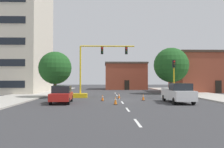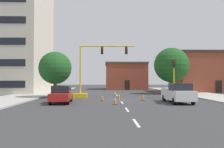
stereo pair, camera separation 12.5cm
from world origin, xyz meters
TOP-DOWN VIEW (x-y plane):
  - ground_plane at (0.00, 0.00)m, footprint 160.00×160.00m
  - sidewalk_left at (-12.87, 8.00)m, footprint 6.00×56.00m
  - sidewalk_right at (12.87, 8.00)m, footprint 6.00×56.00m
  - lane_stripe_seg_0 at (0.00, -14.00)m, footprint 0.16×2.40m
  - lane_stripe_seg_1 at (0.00, -8.50)m, footprint 0.16×2.40m
  - lane_stripe_seg_2 at (0.00, -3.00)m, footprint 0.16×2.40m
  - lane_stripe_seg_3 at (0.00, 2.50)m, footprint 0.16×2.40m
  - lane_stripe_seg_4 at (0.00, 8.00)m, footprint 0.16×2.40m
  - lane_stripe_seg_5 at (0.00, 13.50)m, footprint 0.16×2.40m
  - building_tall_left at (-19.60, 15.22)m, footprint 14.23×13.44m
  - building_brick_center at (3.19, 30.18)m, footprint 9.96×9.62m
  - building_row_right at (17.86, 17.10)m, footprint 12.83×9.24m
  - traffic_signal_gantry at (-4.03, 3.57)m, footprint 8.00×1.20m
  - traffic_light_pole_right at (6.85, 1.92)m, footprint 0.32×0.47m
  - tree_left_near at (-8.20, 3.22)m, footprint 4.20×4.20m
  - tree_right_mid at (9.16, 11.00)m, footprint 5.73×5.73m
  - pickup_truck_white at (5.62, -3.37)m, footprint 2.06×5.42m
  - sedan_red_near_left at (-6.10, -3.41)m, footprint 2.09×4.59m
  - traffic_cone_roadside_a at (-2.05, -1.09)m, footprint 0.36×0.36m
  - traffic_cone_roadside_b at (-0.79, -4.90)m, footprint 0.36×0.36m
  - traffic_cone_roadside_c at (2.55, -0.66)m, footprint 0.36×0.36m
  - traffic_cone_roadside_d at (-0.02, 2.07)m, footprint 0.36×0.36m

SIDE VIEW (x-z plane):
  - ground_plane at x=0.00m, z-range 0.00..0.00m
  - lane_stripe_seg_0 at x=0.00m, z-range 0.00..0.01m
  - lane_stripe_seg_1 at x=0.00m, z-range 0.00..0.01m
  - lane_stripe_seg_2 at x=0.00m, z-range 0.00..0.01m
  - lane_stripe_seg_3 at x=0.00m, z-range 0.00..0.01m
  - lane_stripe_seg_4 at x=0.00m, z-range 0.00..0.01m
  - lane_stripe_seg_5 at x=0.00m, z-range 0.00..0.01m
  - sidewalk_left at x=-12.87m, z-range 0.00..0.14m
  - sidewalk_right at x=12.87m, z-range 0.00..0.14m
  - traffic_cone_roadside_d at x=-0.02m, z-range -0.01..0.64m
  - traffic_cone_roadside_a at x=-2.05m, z-range -0.01..0.69m
  - traffic_cone_roadside_c at x=2.55m, z-range -0.01..0.72m
  - traffic_cone_roadside_b at x=-0.79m, z-range -0.01..0.76m
  - sedan_red_near_left at x=-6.10m, z-range 0.02..1.76m
  - pickup_truck_white at x=5.62m, z-range -0.02..1.97m
  - traffic_signal_gantry at x=-4.03m, z-range -1.24..5.59m
  - building_brick_center at x=3.19m, z-range 0.01..6.45m
  - traffic_light_pole_right at x=6.85m, z-range 1.13..5.93m
  - building_row_right at x=17.86m, z-range 0.01..7.54m
  - tree_left_near at x=-8.20m, z-range 0.87..6.84m
  - tree_right_mid at x=9.16m, z-range 0.94..8.56m
  - building_tall_left at x=-19.60m, z-range 0.01..23.30m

